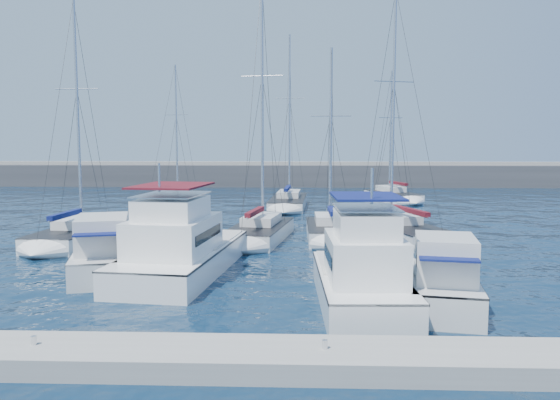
{
  "coord_description": "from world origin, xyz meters",
  "views": [
    {
      "loc": [
        -0.68,
        -25.25,
        6.14
      ],
      "look_at": [
        -1.79,
        4.48,
        3.0
      ],
      "focal_mm": 35.0,
      "sensor_mm": 36.0,
      "label": 1
    }
  ],
  "objects_px": {
    "motor_yacht_port_outer": "(104,254)",
    "sailboat_back_b": "(289,202)",
    "motor_yacht_stbd_inner": "(362,277)",
    "sailboat_mid_a": "(77,235)",
    "sailboat_back_c": "(392,196)",
    "sailboat_mid_d": "(397,229)",
    "motor_yacht_port_inner": "(180,251)",
    "motor_yacht_stbd_outer": "(443,284)",
    "sailboat_mid_c": "(330,231)",
    "sailboat_back_a": "(174,198)",
    "sailboat_mid_b": "(260,231)"
  },
  "relations": [
    {
      "from": "motor_yacht_port_inner",
      "to": "sailboat_mid_d",
      "type": "relative_size",
      "value": 0.66
    },
    {
      "from": "motor_yacht_stbd_inner",
      "to": "sailboat_mid_b",
      "type": "relative_size",
      "value": 0.49
    },
    {
      "from": "motor_yacht_stbd_inner",
      "to": "sailboat_mid_c",
      "type": "height_order",
      "value": "sailboat_mid_c"
    },
    {
      "from": "sailboat_mid_a",
      "to": "sailboat_mid_c",
      "type": "distance_m",
      "value": 15.73
    },
    {
      "from": "motor_yacht_port_outer",
      "to": "sailboat_mid_c",
      "type": "height_order",
      "value": "sailboat_mid_c"
    },
    {
      "from": "sailboat_back_a",
      "to": "sailboat_mid_d",
      "type": "bearing_deg",
      "value": -29.42
    },
    {
      "from": "motor_yacht_port_outer",
      "to": "sailboat_mid_c",
      "type": "xyz_separation_m",
      "value": [
        11.1,
        9.71,
        -0.43
      ]
    },
    {
      "from": "motor_yacht_stbd_outer",
      "to": "sailboat_mid_d",
      "type": "distance_m",
      "value": 15.49
    },
    {
      "from": "motor_yacht_stbd_outer",
      "to": "sailboat_back_b",
      "type": "xyz_separation_m",
      "value": [
        -6.39,
        31.67,
        -0.42
      ]
    },
    {
      "from": "motor_yacht_port_inner",
      "to": "motor_yacht_stbd_outer",
      "type": "distance_m",
      "value": 11.9
    },
    {
      "from": "sailboat_mid_c",
      "to": "sailboat_back_a",
      "type": "height_order",
      "value": "sailboat_back_a"
    },
    {
      "from": "sailboat_mid_a",
      "to": "sailboat_back_a",
      "type": "distance_m",
      "value": 22.62
    },
    {
      "from": "sailboat_mid_d",
      "to": "sailboat_mid_c",
      "type": "bearing_deg",
      "value": 174.06
    },
    {
      "from": "motor_yacht_port_inner",
      "to": "motor_yacht_stbd_inner",
      "type": "bearing_deg",
      "value": -24.09
    },
    {
      "from": "sailboat_mid_a",
      "to": "sailboat_mid_d",
      "type": "bearing_deg",
      "value": 11.6
    },
    {
      "from": "sailboat_back_b",
      "to": "motor_yacht_port_outer",
      "type": "bearing_deg",
      "value": -103.93
    },
    {
      "from": "sailboat_mid_d",
      "to": "sailboat_back_b",
      "type": "distance_m",
      "value": 17.84
    },
    {
      "from": "motor_yacht_port_inner",
      "to": "motor_yacht_stbd_outer",
      "type": "bearing_deg",
      "value": -17.5
    },
    {
      "from": "motor_yacht_port_inner",
      "to": "sailboat_mid_b",
      "type": "relative_size",
      "value": 0.65
    },
    {
      "from": "motor_yacht_port_inner",
      "to": "sailboat_mid_d",
      "type": "distance_m",
      "value": 15.92
    },
    {
      "from": "motor_yacht_stbd_inner",
      "to": "sailboat_mid_d",
      "type": "bearing_deg",
      "value": 73.26
    },
    {
      "from": "motor_yacht_port_inner",
      "to": "sailboat_back_c",
      "type": "height_order",
      "value": "sailboat_back_c"
    },
    {
      "from": "motor_yacht_port_outer",
      "to": "sailboat_mid_b",
      "type": "xyz_separation_m",
      "value": [
        6.63,
        9.28,
        -0.4
      ]
    },
    {
      "from": "sailboat_back_a",
      "to": "sailboat_back_c",
      "type": "xyz_separation_m",
      "value": [
        22.64,
        2.7,
        -0.0
      ]
    },
    {
      "from": "sailboat_mid_b",
      "to": "motor_yacht_stbd_outer",
      "type": "bearing_deg",
      "value": -52.18
    },
    {
      "from": "motor_yacht_stbd_outer",
      "to": "sailboat_mid_b",
      "type": "relative_size",
      "value": 0.36
    },
    {
      "from": "motor_yacht_port_outer",
      "to": "sailboat_mid_d",
      "type": "xyz_separation_m",
      "value": [
        15.49,
        10.56,
        -0.42
      ]
    },
    {
      "from": "sailboat_back_c",
      "to": "motor_yacht_port_outer",
      "type": "bearing_deg",
      "value": -136.15
    },
    {
      "from": "motor_yacht_port_outer",
      "to": "sailboat_mid_d",
      "type": "distance_m",
      "value": 18.75
    },
    {
      "from": "motor_yacht_port_inner",
      "to": "motor_yacht_stbd_inner",
      "type": "height_order",
      "value": "same"
    },
    {
      "from": "sailboat_mid_c",
      "to": "sailboat_back_c",
      "type": "height_order",
      "value": "sailboat_back_c"
    },
    {
      "from": "sailboat_mid_b",
      "to": "sailboat_mid_d",
      "type": "xyz_separation_m",
      "value": [
        8.86,
        1.28,
        -0.03
      ]
    },
    {
      "from": "motor_yacht_port_outer",
      "to": "sailboat_back_b",
      "type": "relative_size",
      "value": 0.45
    },
    {
      "from": "motor_yacht_stbd_inner",
      "to": "sailboat_mid_b",
      "type": "xyz_separation_m",
      "value": [
        -4.85,
        13.99,
        -0.59
      ]
    },
    {
      "from": "motor_yacht_port_inner",
      "to": "motor_yacht_stbd_outer",
      "type": "relative_size",
      "value": 1.8
    },
    {
      "from": "sailboat_mid_c",
      "to": "sailboat_back_a",
      "type": "bearing_deg",
      "value": 125.21
    },
    {
      "from": "sailboat_mid_a",
      "to": "sailboat_back_b",
      "type": "xyz_separation_m",
      "value": [
        12.56,
        19.14,
        -0.0
      ]
    },
    {
      "from": "motor_yacht_port_outer",
      "to": "motor_yacht_stbd_outer",
      "type": "relative_size",
      "value": 1.26
    },
    {
      "from": "motor_yacht_port_outer",
      "to": "sailboat_back_c",
      "type": "height_order",
      "value": "sailboat_back_c"
    },
    {
      "from": "motor_yacht_stbd_outer",
      "to": "sailboat_mid_a",
      "type": "height_order",
      "value": "sailboat_mid_a"
    },
    {
      "from": "motor_yacht_stbd_inner",
      "to": "sailboat_mid_b",
      "type": "bearing_deg",
      "value": 107.11
    },
    {
      "from": "motor_yacht_port_outer",
      "to": "sailboat_back_b",
      "type": "bearing_deg",
      "value": 56.94
    },
    {
      "from": "motor_yacht_stbd_outer",
      "to": "sailboat_back_b",
      "type": "height_order",
      "value": "sailboat_back_b"
    },
    {
      "from": "motor_yacht_stbd_outer",
      "to": "sailboat_back_a",
      "type": "xyz_separation_m",
      "value": [
        -18.2,
        35.14,
        -0.43
      ]
    },
    {
      "from": "sailboat_mid_c",
      "to": "sailboat_back_a",
      "type": "relative_size",
      "value": 0.87
    },
    {
      "from": "motor_yacht_port_outer",
      "to": "motor_yacht_port_inner",
      "type": "distance_m",
      "value": 3.61
    },
    {
      "from": "sailboat_mid_b",
      "to": "sailboat_back_b",
      "type": "xyz_separation_m",
      "value": [
        1.44,
        17.5,
        -0.02
      ]
    },
    {
      "from": "motor_yacht_stbd_inner",
      "to": "sailboat_mid_a",
      "type": "relative_size",
      "value": 0.55
    },
    {
      "from": "sailboat_back_c",
      "to": "motor_yacht_port_inner",
      "type": "bearing_deg",
      "value": -131.21
    },
    {
      "from": "sailboat_mid_c",
      "to": "sailboat_back_b",
      "type": "distance_m",
      "value": 17.34
    }
  ]
}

